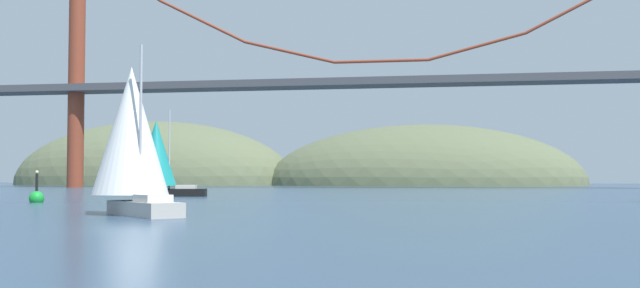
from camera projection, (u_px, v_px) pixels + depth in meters
ground_plane at (135, 230)px, 27.33m from camera, size 360.00×360.00×0.00m
headland_center at (423, 185)px, 159.26m from camera, size 67.41×44.00×25.68m
headland_left at (155, 185)px, 169.73m from camera, size 64.57×44.00×28.52m
suspension_bridge at (381, 70)px, 121.60m from camera, size 142.16×6.00×43.68m
sailboat_white_mainsail at (132, 136)px, 38.83m from camera, size 6.80×6.78×8.63m
sailboat_teal_sail at (158, 156)px, 72.91m from camera, size 7.27×4.64×8.40m
channel_buoy at (37, 197)px, 56.33m from camera, size 1.10×1.10×2.64m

